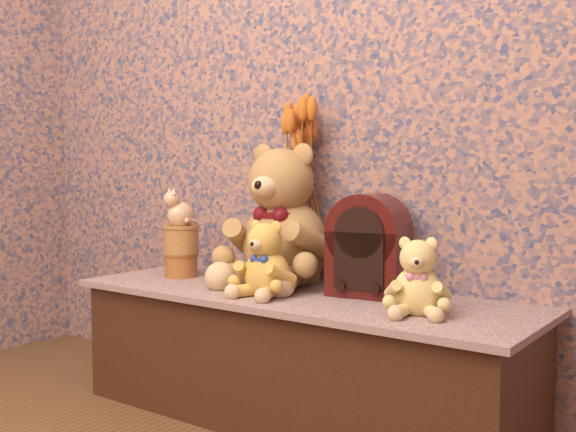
% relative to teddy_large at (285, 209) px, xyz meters
% --- Properties ---
extents(display_shelf, '(1.49, 0.51, 0.40)m').
position_rel_teddy_large_xyz_m(display_shelf, '(0.13, -0.11, -0.45)').
color(display_shelf, navy).
rests_on(display_shelf, ground).
extents(teddy_large, '(0.42, 0.49, 0.50)m').
position_rel_teddy_large_xyz_m(teddy_large, '(0.00, 0.00, 0.00)').
color(teddy_large, olive).
rests_on(teddy_large, display_shelf).
extents(teddy_medium, '(0.20, 0.24, 0.24)m').
position_rel_teddy_large_xyz_m(teddy_medium, '(0.08, -0.20, -0.13)').
color(teddy_medium, '#B78833').
rests_on(teddy_medium, display_shelf).
extents(teddy_small, '(0.24, 0.26, 0.22)m').
position_rel_teddy_large_xyz_m(teddy_small, '(0.56, -0.17, -0.14)').
color(teddy_small, '#D6B865').
rests_on(teddy_small, display_shelf).
extents(cathedral_radio, '(0.25, 0.19, 0.31)m').
position_rel_teddy_large_xyz_m(cathedral_radio, '(0.33, -0.02, -0.09)').
color(cathedral_radio, '#3A0C0A').
rests_on(cathedral_radio, display_shelf).
extents(ceramic_vase, '(0.14, 0.14, 0.21)m').
position_rel_teddy_large_xyz_m(ceramic_vase, '(0.03, 0.06, -0.14)').
color(ceramic_vase, tan).
rests_on(ceramic_vase, display_shelf).
extents(dried_stalks, '(0.28, 0.28, 0.42)m').
position_rel_teddy_large_xyz_m(dried_stalks, '(0.03, 0.06, 0.17)').
color(dried_stalks, '#CB6420').
rests_on(dried_stalks, ceramic_vase).
extents(biscuit_tin_lower, '(0.14, 0.14, 0.08)m').
position_rel_teddy_large_xyz_m(biscuit_tin_lower, '(-0.37, -0.11, -0.21)').
color(biscuit_tin_lower, '#AF8A33').
rests_on(biscuit_tin_lower, display_shelf).
extents(biscuit_tin_upper, '(0.16, 0.16, 0.10)m').
position_rel_teddy_large_xyz_m(biscuit_tin_upper, '(-0.37, -0.11, -0.12)').
color(biscuit_tin_upper, tan).
rests_on(biscuit_tin_upper, biscuit_tin_lower).
extents(cat_figurine, '(0.13, 0.14, 0.14)m').
position_rel_teddy_large_xyz_m(cat_figurine, '(-0.37, -0.11, -0.00)').
color(cat_figurine, silver).
rests_on(cat_figurine, biscuit_tin_upper).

